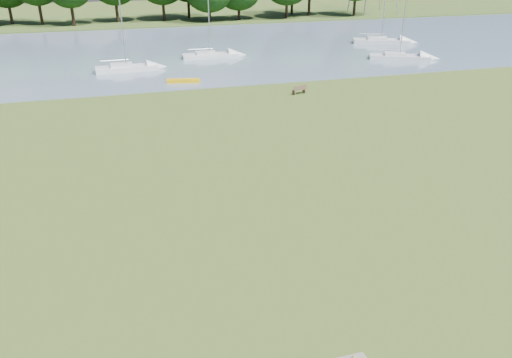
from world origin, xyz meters
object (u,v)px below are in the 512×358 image
object	(u,v)px
riverbank_bench	(299,90)
sailboat_5	(126,66)
sailboat_0	(210,54)
kayak	(183,81)
sailboat_2	(399,55)
sailboat_4	(381,40)

from	to	relation	value
riverbank_bench	sailboat_5	xyz separation A→B (m)	(-14.51, 13.53, 0.13)
riverbank_bench	sailboat_0	bearing A→B (deg)	88.73
kayak	sailboat_0	distance (m)	12.04
riverbank_bench	sailboat_2	bearing A→B (deg)	18.14
kayak	sailboat_4	distance (m)	32.42
kayak	sailboat_5	distance (m)	8.33
riverbank_bench	sailboat_0	distance (m)	18.58
riverbank_bench	sailboat_5	world-z (taller)	sailboat_5
sailboat_2	sailboat_5	size ratio (longest dim) A/B	1.21
riverbank_bench	sailboat_0	size ratio (longest dim) A/B	0.18
sailboat_5	kayak	bearing A→B (deg)	-54.81
kayak	sailboat_5	size ratio (longest dim) A/B	0.43
sailboat_0	sailboat_4	distance (m)	24.55
kayak	sailboat_4	size ratio (longest dim) A/B	0.37
kayak	sailboat_2	size ratio (longest dim) A/B	0.36
sailboat_0	sailboat_5	bearing A→B (deg)	-152.69
sailboat_2	sailboat_0	bearing A→B (deg)	-173.71
riverbank_bench	sailboat_4	distance (m)	28.95
kayak	sailboat_2	distance (m)	26.29
sailboat_4	sailboat_5	distance (m)	35.09
riverbank_bench	sailboat_2	distance (m)	19.93
riverbank_bench	sailboat_4	size ratio (longest dim) A/B	0.16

